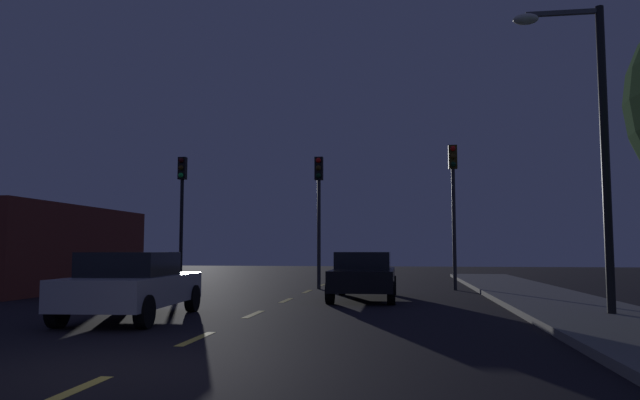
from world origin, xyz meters
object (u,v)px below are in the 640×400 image
(traffic_signal_right, at_px, (453,189))
(car_stopped_ahead, at_px, (364,275))
(traffic_signal_left, at_px, (182,196))
(street_lamp_right, at_px, (589,127))
(traffic_signal_center, at_px, (319,196))
(car_adjacent_lane, at_px, (132,285))

(traffic_signal_right, height_order, car_stopped_ahead, traffic_signal_right)
(traffic_signal_left, xyz_separation_m, street_lamp_right, (12.83, -9.12, 0.52))
(car_stopped_ahead, height_order, street_lamp_right, street_lamp_right)
(traffic_signal_center, distance_m, car_stopped_ahead, 5.72)
(traffic_signal_left, distance_m, car_stopped_ahead, 9.31)
(traffic_signal_right, xyz_separation_m, car_stopped_ahead, (-3.06, -4.54, -3.04))
(car_stopped_ahead, height_order, car_adjacent_lane, car_adjacent_lane)
(traffic_signal_left, bearing_deg, car_adjacent_lane, -73.92)
(traffic_signal_center, xyz_separation_m, street_lamp_right, (7.28, -9.12, 0.59))
(traffic_signal_center, distance_m, street_lamp_right, 11.69)
(traffic_signal_right, xyz_separation_m, car_adjacent_lane, (-7.68, -10.33, -3.03))
(traffic_signal_left, xyz_separation_m, traffic_signal_center, (5.55, -0.00, -0.08))
(traffic_signal_left, distance_m, car_adjacent_lane, 11.13)
(traffic_signal_left, xyz_separation_m, car_stopped_ahead, (7.59, -4.54, -2.90))
(traffic_signal_left, relative_size, car_stopped_ahead, 1.17)
(traffic_signal_center, bearing_deg, traffic_signal_left, 180.00)
(traffic_signal_left, relative_size, street_lamp_right, 0.76)
(car_stopped_ahead, bearing_deg, street_lamp_right, -41.17)
(traffic_signal_center, bearing_deg, car_adjacent_lane, -104.00)
(car_stopped_ahead, relative_size, street_lamp_right, 0.65)
(traffic_signal_right, bearing_deg, car_adjacent_lane, -126.63)
(traffic_signal_center, distance_m, traffic_signal_right, 5.11)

